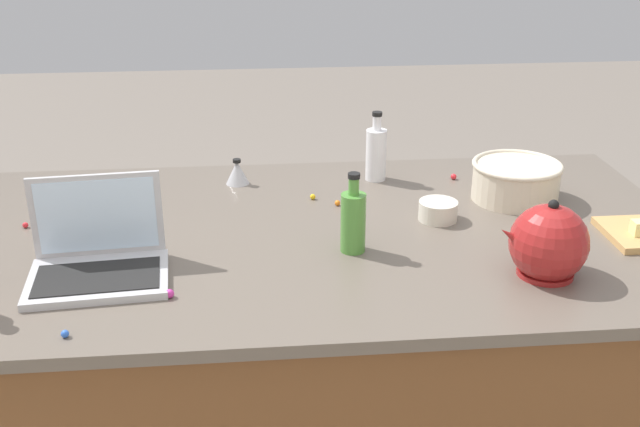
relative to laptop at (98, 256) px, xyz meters
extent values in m
cube|color=brown|center=(-0.53, -0.19, -0.51)|extent=(1.89, 1.00, 0.87)
cube|color=#60564C|center=(-0.53, -0.19, -0.06)|extent=(1.95, 1.06, 0.03)
cube|color=#B7B7BC|center=(0.00, 0.04, -0.04)|extent=(0.33, 0.25, 0.02)
cube|color=black|center=(0.00, 0.05, -0.03)|extent=(0.28, 0.18, 0.00)
cube|color=#B7B7BC|center=(0.01, -0.08, 0.07)|extent=(0.30, 0.04, 0.20)
cube|color=silver|center=(0.01, -0.07, 0.07)|extent=(0.27, 0.03, 0.18)
cylinder|color=beige|center=(-1.10, -0.36, 0.01)|extent=(0.24, 0.24, 0.10)
cylinder|color=black|center=(-1.10, -0.36, 0.01)|extent=(0.20, 0.20, 0.09)
torus|color=beige|center=(-1.10, -0.36, 0.06)|extent=(0.25, 0.25, 0.01)
cylinder|color=white|center=(-0.73, -0.56, 0.03)|extent=(0.06, 0.06, 0.16)
cylinder|color=white|center=(-0.73, -0.56, 0.13)|extent=(0.03, 0.03, 0.04)
cylinder|color=black|center=(-0.73, -0.56, 0.16)|extent=(0.03, 0.03, 0.01)
cylinder|color=#4C8C38|center=(-0.60, -0.07, 0.03)|extent=(0.06, 0.06, 0.15)
cylinder|color=#4C8C38|center=(-0.60, -0.07, 0.12)|extent=(0.03, 0.03, 0.04)
cylinder|color=black|center=(-0.60, -0.07, 0.15)|extent=(0.03, 0.03, 0.01)
cylinder|color=maroon|center=(-1.02, 0.10, -0.04)|extent=(0.13, 0.13, 0.01)
sphere|color=maroon|center=(-1.02, 0.10, 0.03)|extent=(0.18, 0.18, 0.18)
cone|color=maroon|center=(-0.94, 0.10, 0.05)|extent=(0.08, 0.03, 0.07)
sphere|color=black|center=(-1.02, 0.10, 0.13)|extent=(0.02, 0.02, 0.02)
cylinder|color=white|center=(0.12, -0.49, -0.02)|extent=(0.09, 0.09, 0.05)
cylinder|color=beige|center=(-0.85, -0.24, -0.02)|extent=(0.10, 0.10, 0.05)
cone|color=#B2B2B7|center=(-0.31, -0.56, -0.01)|extent=(0.07, 0.07, 0.07)
cylinder|color=black|center=(-0.31, -0.56, 0.03)|extent=(0.02, 0.02, 0.01)
sphere|color=green|center=(-0.83, -0.28, -0.04)|extent=(0.02, 0.02, 0.02)
sphere|color=#CC3399|center=(-0.17, 0.12, -0.04)|extent=(0.02, 0.02, 0.02)
sphere|color=blue|center=(0.02, 0.27, -0.04)|extent=(0.02, 0.02, 0.02)
sphere|color=red|center=(-0.97, -0.53, -0.04)|extent=(0.02, 0.02, 0.02)
sphere|color=red|center=(0.24, -0.29, -0.04)|extent=(0.02, 0.02, 0.02)
sphere|color=yellow|center=(-0.53, -0.41, -0.04)|extent=(0.02, 0.02, 0.02)
sphere|color=green|center=(-0.07, -0.06, -0.04)|extent=(0.02, 0.02, 0.02)
sphere|color=orange|center=(-0.59, -0.36, -0.04)|extent=(0.02, 0.02, 0.02)
camera|label=1|loc=(-0.36, 1.61, 0.78)|focal=43.01mm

